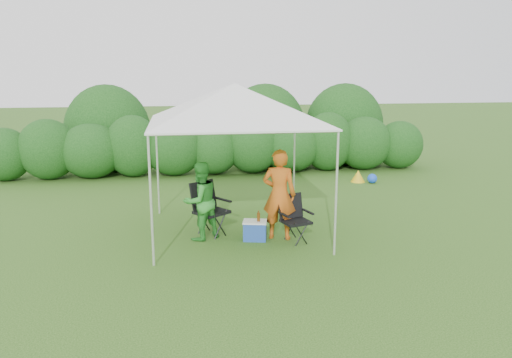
{
  "coord_description": "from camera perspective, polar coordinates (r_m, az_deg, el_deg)",
  "views": [
    {
      "loc": [
        -1.06,
        -8.67,
        3.08
      ],
      "look_at": [
        0.38,
        0.4,
        1.05
      ],
      "focal_mm": 35.0,
      "sensor_mm": 36.0,
      "label": 1
    }
  ],
  "objects": [
    {
      "name": "chair_right",
      "position": [
        9.11,
        4.34,
        -4.12
      ],
      "size": [
        0.62,
        0.59,
        0.85
      ],
      "rotation": [
        0.0,
        0.0,
        0.29
      ],
      "color": "black",
      "rests_on": "ground"
    },
    {
      "name": "ground",
      "position": [
        9.26,
        -1.95,
        -6.97
      ],
      "size": [
        70.0,
        70.0,
        0.0
      ],
      "primitive_type": "plane",
      "color": "#3A6520"
    },
    {
      "name": "canopy",
      "position": [
        9.25,
        -2.46,
        8.63
      ],
      "size": [
        3.1,
        3.1,
        2.83
      ],
      "color": "silver",
      "rests_on": "ground"
    },
    {
      "name": "lawn_toy",
      "position": [
        14.15,
        11.99,
        0.26
      ],
      "size": [
        0.66,
        0.55,
        0.33
      ],
      "color": "gold",
      "rests_on": "ground"
    },
    {
      "name": "hedge",
      "position": [
        14.88,
        -4.86,
        3.68
      ],
      "size": [
        13.21,
        1.53,
        1.8
      ],
      "color": "#1E5219",
      "rests_on": "ground"
    },
    {
      "name": "bottle",
      "position": [
        9.09,
        0.29,
        -4.25
      ],
      "size": [
        0.05,
        0.05,
        0.21
      ],
      "primitive_type": "cylinder",
      "color": "#592D0C",
      "rests_on": "cooler"
    },
    {
      "name": "woman",
      "position": [
        9.16,
        -6.37,
        -2.52
      ],
      "size": [
        0.89,
        0.84,
        1.45
      ],
      "primitive_type": "imported",
      "rotation": [
        0.0,
        0.0,
        3.71
      ],
      "color": "green",
      "rests_on": "ground"
    },
    {
      "name": "cooler",
      "position": [
        9.2,
        -0.13,
        -5.88
      ],
      "size": [
        0.49,
        0.4,
        0.36
      ],
      "rotation": [
        0.0,
        0.0,
        -0.23
      ],
      "color": "#2449A6",
      "rests_on": "ground"
    },
    {
      "name": "man",
      "position": [
        9.12,
        2.67,
        -1.77
      ],
      "size": [
        0.71,
        0.58,
        1.68
      ],
      "primitive_type": "imported",
      "rotation": [
        0.0,
        0.0,
        2.81
      ],
      "color": "#C85816",
      "rests_on": "ground"
    },
    {
      "name": "chair_left",
      "position": [
        9.48,
        -5.49,
        -2.95
      ],
      "size": [
        0.79,
        0.79,
        1.0
      ],
      "rotation": [
        0.0,
        0.0,
        0.64
      ],
      "color": "black",
      "rests_on": "ground"
    }
  ]
}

